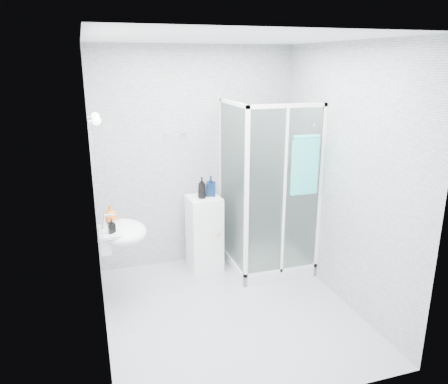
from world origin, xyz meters
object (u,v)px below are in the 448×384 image
object	(u,v)px
shampoo_bottle_a	(202,188)
hand_towel	(305,164)
shower_enclosure	(263,234)
wall_basin	(121,233)
shampoo_bottle_b	(211,186)
soap_dispenser_black	(112,226)
soap_dispenser_orange	(110,214)
storage_cabinet	(204,233)

from	to	relation	value
shampoo_bottle_a	hand_towel	bearing A→B (deg)	-32.71
shower_enclosure	wall_basin	world-z (taller)	shower_enclosure
hand_towel	shampoo_bottle_b	xyz separation A→B (m)	(-0.84, 0.69, -0.36)
hand_towel	soap_dispenser_black	distance (m)	2.07
shampoo_bottle_b	soap_dispenser_black	size ratio (longest dim) A/B	1.67
hand_towel	shampoo_bottle_b	world-z (taller)	hand_towel
shampoo_bottle_b	soap_dispenser_black	bearing A→B (deg)	-147.92
shampoo_bottle_a	shower_enclosure	bearing A→B (deg)	-17.85
shower_enclosure	soap_dispenser_orange	distance (m)	1.81
wall_basin	shampoo_bottle_b	bearing A→B (deg)	28.71
storage_cabinet	soap_dispenser_orange	size ratio (longest dim) A/B	5.08
storage_cabinet	shampoo_bottle_a	world-z (taller)	shampoo_bottle_a
wall_basin	storage_cabinet	distance (m)	1.20
soap_dispenser_orange	soap_dispenser_black	xyz separation A→B (m)	(-0.01, -0.30, -0.02)
shower_enclosure	soap_dispenser_black	world-z (taller)	shower_enclosure
wall_basin	shampoo_bottle_a	size ratio (longest dim) A/B	2.25
soap_dispenser_orange	soap_dispenser_black	distance (m)	0.30
hand_towel	soap_dispenser_black	size ratio (longest dim) A/B	4.57
hand_towel	soap_dispenser_orange	world-z (taller)	hand_towel
storage_cabinet	shampoo_bottle_b	world-z (taller)	shampoo_bottle_b
shampoo_bottle_a	soap_dispenser_orange	xyz separation A→B (m)	(-1.05, -0.37, -0.07)
wall_basin	hand_towel	xyz separation A→B (m)	(1.94, -0.09, 0.58)
hand_towel	soap_dispenser_orange	size ratio (longest dim) A/B	3.63
soap_dispenser_orange	shampoo_bottle_b	bearing A→B (deg)	20.54
shower_enclosure	storage_cabinet	distance (m)	0.70
wall_basin	soap_dispenser_orange	bearing A→B (deg)	115.40
shower_enclosure	shampoo_bottle_b	size ratio (longest dim) A/B	8.51
shampoo_bottle_b	hand_towel	bearing A→B (deg)	-39.20
shower_enclosure	shampoo_bottle_a	size ratio (longest dim) A/B	8.02
shampoo_bottle_b	soap_dispenser_orange	bearing A→B (deg)	-159.46
shower_enclosure	wall_basin	size ratio (longest dim) A/B	3.57
soap_dispenser_black	storage_cabinet	bearing A→B (deg)	32.97
shampoo_bottle_b	soap_dispenser_orange	distance (m)	1.26
wall_basin	soap_dispenser_orange	size ratio (longest dim) A/B	3.17
shower_enclosure	wall_basin	bearing A→B (deg)	-169.19
storage_cabinet	hand_towel	size ratio (longest dim) A/B	1.40
wall_basin	soap_dispenser_black	bearing A→B (deg)	-121.43
storage_cabinet	shampoo_bottle_a	distance (m)	0.58
shower_enclosure	wall_basin	distance (m)	1.72
hand_towel	shampoo_bottle_a	world-z (taller)	hand_towel
soap_dispenser_orange	soap_dispenser_black	bearing A→B (deg)	-91.78
shampoo_bottle_b	soap_dispenser_black	distance (m)	1.40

